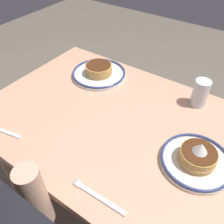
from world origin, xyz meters
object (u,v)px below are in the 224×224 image
at_px(plate_near_main, 197,159).
at_px(fork_near, 98,197).
at_px(drinking_glass, 200,94).
at_px(plate_center_pancakes, 99,72).

height_order(plate_near_main, fork_near, plate_near_main).
height_order(plate_near_main, drinking_glass, drinking_glass).
xyz_separation_m(plate_near_main, plate_center_pancakes, (0.60, -0.24, -0.00)).
relative_size(drinking_glass, fork_near, 0.63).
bearing_deg(drinking_glass, plate_center_pancakes, 7.64).
bearing_deg(plate_center_pancakes, drinking_glass, -172.36).
distance_m(plate_near_main, fork_near, 0.35).
relative_size(plate_near_main, fork_near, 1.25).
bearing_deg(plate_center_pancakes, fork_near, 126.68).
distance_m(plate_center_pancakes, drinking_glass, 0.50).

